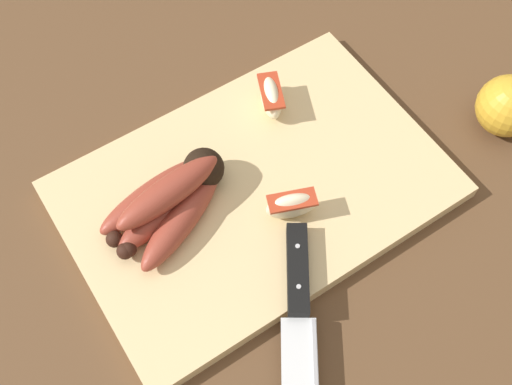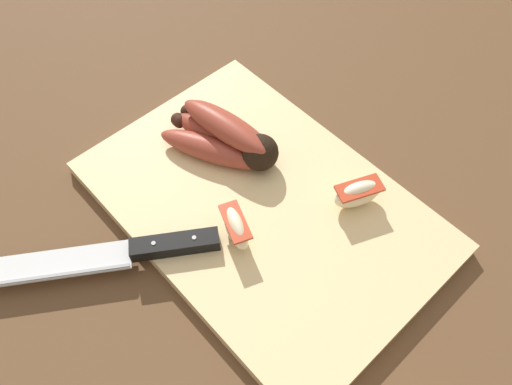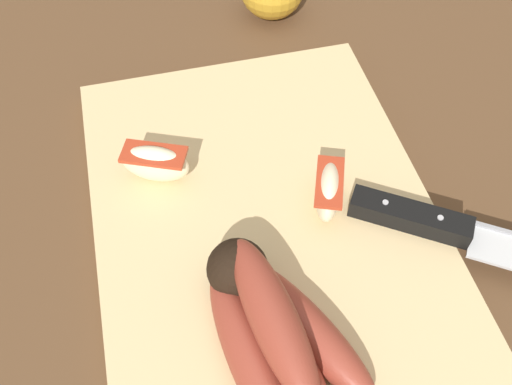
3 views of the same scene
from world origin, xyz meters
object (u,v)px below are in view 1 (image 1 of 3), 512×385
apple_wedge_middle (271,97)px  whole_apple (508,106)px  chefs_knife (299,315)px  apple_wedge_near (293,205)px  banana_bunch (171,200)px

apple_wedge_middle → whole_apple: whole_apple is taller
apple_wedge_middle → chefs_knife: bearing=62.3°
apple_wedge_near → apple_wedge_middle: (-0.06, -0.14, 0.00)m
banana_bunch → chefs_knife: banana_bunch is taller
apple_wedge_near → chefs_knife: bearing=58.6°
apple_wedge_middle → banana_bunch: bearing=19.0°
chefs_knife → apple_wedge_middle: size_ratio=3.90×
banana_bunch → chefs_knife: bearing=104.2°
banana_bunch → apple_wedge_near: size_ratio=2.57×
chefs_knife → whole_apple: (-0.36, -0.07, 0.01)m
banana_bunch → apple_wedge_near: banana_bunch is taller
apple_wedge_near → whole_apple: bearing=174.2°
banana_bunch → whole_apple: whole_apple is taller
apple_wedge_middle → whole_apple: 0.28m
whole_apple → banana_bunch: bearing=-14.9°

